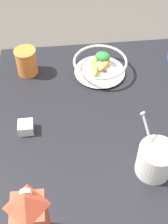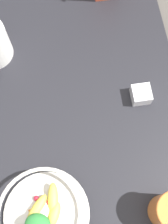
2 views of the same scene
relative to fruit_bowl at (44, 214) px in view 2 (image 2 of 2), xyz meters
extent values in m
plane|color=#4C4742|center=(-0.07, 0.30, -0.08)|extent=(6.00, 6.00, 0.00)
cube|color=black|center=(-0.07, 0.30, -0.06)|extent=(1.02, 1.02, 0.04)
cylinder|color=silver|center=(0.00, 0.00, -0.04)|extent=(0.12, 0.12, 0.01)
cone|color=silver|center=(0.00, 0.00, 0.00)|extent=(0.22, 0.22, 0.05)
torus|color=silver|center=(0.00, 0.00, 0.02)|extent=(0.23, 0.23, 0.01)
ellipsoid|color=#EFD64C|center=(-0.02, 0.01, 0.01)|extent=(0.07, 0.08, 0.03)
ellipsoid|color=#EFD64C|center=(0.03, -0.01, 0.01)|extent=(0.05, 0.07, 0.03)
ellipsoid|color=#EFD64C|center=(0.03, 0.03, 0.01)|extent=(0.03, 0.08, 0.03)
cylinder|color=orange|center=(-0.02, -0.01, 0.01)|extent=(0.02, 0.05, 0.02)
sphere|color=red|center=(-0.01, 0.02, 0.01)|extent=(0.02, 0.02, 0.02)
sphere|color=red|center=(-0.01, 0.04, 0.00)|extent=(0.01, 0.01, 0.01)
sphere|color=red|center=(0.01, 0.00, 0.01)|extent=(0.02, 0.02, 0.02)
sphere|color=red|center=(0.02, 0.03, 0.01)|extent=(0.02, 0.02, 0.02)
sphere|color=red|center=(-0.02, 0.00, 0.01)|extent=(0.02, 0.02, 0.02)
cube|color=silver|center=(0.31, 0.29, -0.02)|extent=(0.05, 0.05, 0.04)
cube|color=brown|center=(0.31, 0.29, -0.03)|extent=(0.05, 0.05, 0.02)
camera|label=1|loc=(0.18, 1.01, 0.85)|focal=50.00mm
camera|label=2|loc=(0.10, -0.02, 0.81)|focal=50.00mm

